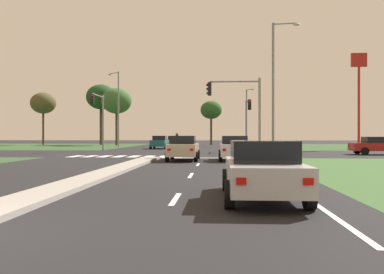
# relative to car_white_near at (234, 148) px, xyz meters

# --- Properties ---
(ground_plane) EXTENTS (200.00, 200.00, 0.00)m
(ground_plane) POSITION_rel_car_white_near_xyz_m (-5.66, 9.57, -0.81)
(ground_plane) COLOR black
(grass_verge_far_left) EXTENTS (35.00, 35.00, 0.01)m
(grass_verge_far_left) POSITION_rel_car_white_near_xyz_m (-31.16, 34.07, -0.81)
(grass_verge_far_left) COLOR #2D4C28
(grass_verge_far_left) RESTS_ON ground
(grass_verge_far_right) EXTENTS (35.00, 35.00, 0.01)m
(grass_verge_far_right) POSITION_rel_car_white_near_xyz_m (19.84, 34.07, -0.81)
(grass_verge_far_right) COLOR #2D4C28
(grass_verge_far_right) RESTS_ON ground
(median_island_near) EXTENTS (1.20, 22.00, 0.14)m
(median_island_near) POSITION_rel_car_white_near_xyz_m (-5.66, -9.43, -0.74)
(median_island_near) COLOR gray
(median_island_near) RESTS_ON ground
(median_island_far) EXTENTS (1.20, 36.00, 0.14)m
(median_island_far) POSITION_rel_car_white_near_xyz_m (-5.66, 34.57, -0.74)
(median_island_far) COLOR gray
(median_island_far) RESTS_ON ground
(lane_dash_near) EXTENTS (0.14, 2.00, 0.01)m
(lane_dash_near) POSITION_rel_car_white_near_xyz_m (-2.16, -16.06, -0.80)
(lane_dash_near) COLOR silver
(lane_dash_near) RESTS_ON ground
(lane_dash_second) EXTENTS (0.14, 2.00, 0.01)m
(lane_dash_second) POSITION_rel_car_white_near_xyz_m (-2.16, -10.06, -0.80)
(lane_dash_second) COLOR silver
(lane_dash_second) RESTS_ON ground
(lane_dash_third) EXTENTS (0.14, 2.00, 0.01)m
(lane_dash_third) POSITION_rel_car_white_near_xyz_m (-2.16, -4.06, -0.80)
(lane_dash_third) COLOR silver
(lane_dash_third) RESTS_ON ground
(edge_line_right) EXTENTS (0.14, 24.00, 0.01)m
(edge_line_right) POSITION_rel_car_white_near_xyz_m (1.19, -8.43, -0.80)
(edge_line_right) COLOR silver
(edge_line_right) RESTS_ON ground
(stop_bar_near) EXTENTS (6.40, 0.50, 0.01)m
(stop_bar_near) POSITION_rel_car_white_near_xyz_m (-1.86, 2.57, -0.80)
(stop_bar_near) COLOR silver
(stop_bar_near) RESTS_ON ground
(crosswalk_bar_near) EXTENTS (0.70, 2.80, 0.01)m
(crosswalk_bar_near) POSITION_rel_car_white_near_xyz_m (-12.06, 4.37, -0.80)
(crosswalk_bar_near) COLOR silver
(crosswalk_bar_near) RESTS_ON ground
(crosswalk_bar_second) EXTENTS (0.70, 2.80, 0.01)m
(crosswalk_bar_second) POSITION_rel_car_white_near_xyz_m (-10.91, 4.37, -0.80)
(crosswalk_bar_second) COLOR silver
(crosswalk_bar_second) RESTS_ON ground
(crosswalk_bar_third) EXTENTS (0.70, 2.80, 0.01)m
(crosswalk_bar_third) POSITION_rel_car_white_near_xyz_m (-9.76, 4.37, -0.80)
(crosswalk_bar_third) COLOR silver
(crosswalk_bar_third) RESTS_ON ground
(crosswalk_bar_fourth) EXTENTS (0.70, 2.80, 0.01)m
(crosswalk_bar_fourth) POSITION_rel_car_white_near_xyz_m (-8.61, 4.37, -0.80)
(crosswalk_bar_fourth) COLOR silver
(crosswalk_bar_fourth) RESTS_ON ground
(crosswalk_bar_fifth) EXTENTS (0.70, 2.80, 0.01)m
(crosswalk_bar_fifth) POSITION_rel_car_white_near_xyz_m (-7.46, 4.37, -0.80)
(crosswalk_bar_fifth) COLOR silver
(crosswalk_bar_fifth) RESTS_ON ground
(crosswalk_bar_sixth) EXTENTS (0.70, 2.80, 0.01)m
(crosswalk_bar_sixth) POSITION_rel_car_white_near_xyz_m (-6.31, 4.37, -0.80)
(crosswalk_bar_sixth) COLOR silver
(crosswalk_bar_sixth) RESTS_ON ground
(crosswalk_bar_seventh) EXTENTS (0.70, 2.80, 0.01)m
(crosswalk_bar_seventh) POSITION_rel_car_white_near_xyz_m (-5.16, 4.37, -0.80)
(crosswalk_bar_seventh) COLOR silver
(crosswalk_bar_seventh) RESTS_ON ground
(crosswalk_bar_eighth) EXTENTS (0.70, 2.80, 0.01)m
(crosswalk_bar_eighth) POSITION_rel_car_white_near_xyz_m (-4.01, 4.37, -0.80)
(crosswalk_bar_eighth) COLOR silver
(crosswalk_bar_eighth) RESTS_ON ground
(car_white_near) EXTENTS (2.00, 4.50, 1.59)m
(car_white_near) POSITION_rel_car_white_near_xyz_m (0.00, 0.00, 0.00)
(car_white_near) COLOR silver
(car_white_near) RESTS_ON ground
(car_blue_second) EXTENTS (1.97, 4.38, 1.56)m
(car_blue_second) POSITION_rel_car_white_near_xyz_m (-8.08, 38.10, -0.01)
(car_blue_second) COLOR navy
(car_blue_second) RESTS_ON ground
(car_beige_third) EXTENTS (1.99, 4.60, 1.60)m
(car_beige_third) POSITION_rel_car_white_near_xyz_m (-3.28, -0.15, 0.00)
(car_beige_third) COLOR #BCAD8E
(car_beige_third) RESTS_ON ground
(car_silver_fourth) EXTENTS (1.94, 4.57, 1.48)m
(car_silver_fourth) POSITION_rel_car_white_near_xyz_m (0.03, -15.93, -0.05)
(car_silver_fourth) COLOR #B7B7BC
(car_silver_fourth) RESTS_ON ground
(car_teal_fifth) EXTENTS (1.99, 4.54, 1.58)m
(car_teal_fifth) POSITION_rel_car_white_near_xyz_m (-8.09, 22.75, -0.00)
(car_teal_fifth) COLOR #19565B
(car_teal_fifth) RESTS_ON ground
(car_red_sixth) EXTENTS (4.59, 2.06, 1.51)m
(car_red_sixth) POSITION_rel_car_white_near_xyz_m (12.48, 8.71, -0.04)
(car_red_sixth) COLOR #A31919
(car_red_sixth) RESTS_ON ground
(traffic_signal_far_right) EXTENTS (0.32, 4.58, 5.27)m
(traffic_signal_far_right) POSITION_rel_car_white_near_xyz_m (1.94, 14.47, 2.83)
(traffic_signal_far_right) COLOR gray
(traffic_signal_far_right) RESTS_ON ground
(traffic_signal_near_right) EXTENTS (3.93, 0.32, 5.75)m
(traffic_signal_near_right) POSITION_rel_car_white_near_xyz_m (0.58, 2.97, 3.10)
(traffic_signal_near_right) COLOR gray
(traffic_signal_near_right) RESTS_ON ground
(traffic_signal_far_left) EXTENTS (0.32, 4.05, 5.95)m
(traffic_signal_far_left) POSITION_rel_car_white_near_xyz_m (-13.26, 14.79, 3.23)
(traffic_signal_far_left) COLOR gray
(traffic_signal_far_left) RESTS_ON ground
(street_lamp_second) EXTENTS (2.12, 0.44, 10.35)m
(street_lamp_second) POSITION_rel_car_white_near_xyz_m (3.39, 5.43, 4.90)
(street_lamp_second) COLOR gray
(street_lamp_second) RESTS_ON ground
(street_lamp_third) EXTENTS (1.97, 1.62, 10.36)m
(street_lamp_third) POSITION_rel_car_white_near_xyz_m (-14.70, 28.30, 4.93)
(street_lamp_third) COLOR gray
(street_lamp_third) RESTS_ON ground
(street_lamp_fourth) EXTENTS (1.09, 2.16, 8.39)m
(street_lamp_fourth) POSITION_rel_car_white_near_xyz_m (3.32, 33.44, 3.93)
(street_lamp_fourth) COLOR gray
(street_lamp_fourth) RESTS_ON ground
(pedestrian_at_median) EXTENTS (0.34, 0.34, 1.88)m
(pedestrian_at_median) POSITION_rel_car_white_near_xyz_m (-5.81, 21.12, 0.48)
(pedestrian_at_median) COLOR maroon
(pedestrian_at_median) RESTS_ON median_island_far
(fastfood_pole_sign) EXTENTS (1.80, 0.40, 11.26)m
(fastfood_pole_sign) POSITION_rel_car_white_near_xyz_m (15.48, 22.17, 7.43)
(fastfood_pole_sign) COLOR red
(fastfood_pole_sign) RESTS_ON ground
(treeline_near) EXTENTS (4.29, 4.29, 9.04)m
(treeline_near) POSITION_rel_car_white_near_xyz_m (-31.01, 41.55, 6.36)
(treeline_near) COLOR #423323
(treeline_near) RESTS_ON ground
(treeline_second) EXTENTS (5.09, 5.09, 10.51)m
(treeline_second) POSITION_rel_car_white_near_xyz_m (-21.30, 42.93, 7.47)
(treeline_second) COLOR #423323
(treeline_second) RESTS_ON ground
(treeline_third) EXTENTS (5.00, 5.00, 9.49)m
(treeline_third) POSITION_rel_car_white_near_xyz_m (-17.72, 39.61, 6.52)
(treeline_third) COLOR #423323
(treeline_third) RESTS_ON ground
(treeline_fourth) EXTENTS (3.69, 3.69, 7.62)m
(treeline_fourth) POSITION_rel_car_white_near_xyz_m (-2.12, 43.65, 5.19)
(treeline_fourth) COLOR #423323
(treeline_fourth) RESTS_ON ground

